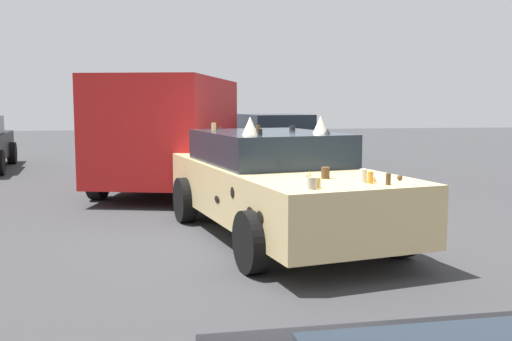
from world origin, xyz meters
TOP-DOWN VIEW (x-y plane):
  - ground_plane at (0.00, 0.00)m, footprint 60.00×60.00m
  - art_car_decorated at (0.07, 0.02)m, footprint 4.87×2.76m
  - parked_van_near_right at (4.79, 1.35)m, footprint 5.59×3.21m
  - parked_sedan_far_left at (8.09, -1.49)m, footprint 4.27×2.62m

SIDE VIEW (x-z plane):
  - ground_plane at x=0.00m, z-range 0.00..0.00m
  - parked_sedan_far_left at x=8.09m, z-range 0.00..1.44m
  - art_car_decorated at x=0.07m, z-range -0.08..1.53m
  - parked_van_near_right at x=4.79m, z-range 0.13..2.39m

